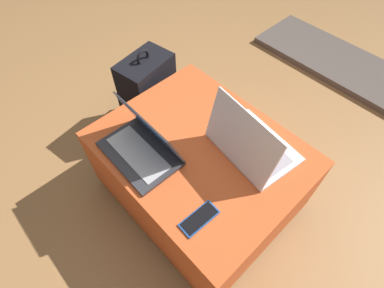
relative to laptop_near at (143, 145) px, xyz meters
name	(u,v)px	position (x,y,z in m)	size (l,w,h in m)	color
ground_plane	(199,195)	(0.15, 0.19, -0.50)	(14.00, 14.00, 0.00)	#9E7042
ottoman	(200,174)	(0.15, 0.19, -0.27)	(0.88, 0.71, 0.45)	maroon
laptop_near	(143,145)	(0.00, 0.00, 0.00)	(0.34, 0.23, 0.22)	#333338
laptop_far	(250,144)	(0.30, 0.32, 0.01)	(0.38, 0.30, 0.26)	silver
cell_phone	(199,219)	(0.38, -0.04, -0.04)	(0.07, 0.15, 0.01)	#1E4C9E
backpack	(148,95)	(-0.45, 0.34, -0.26)	(0.29, 0.32, 0.56)	black
fireplace_hearth	(346,66)	(0.15, 1.76, -0.48)	(1.40, 0.50, 0.04)	#564C47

